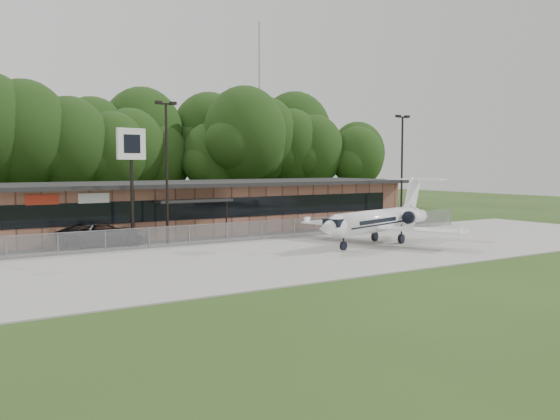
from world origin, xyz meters
TOP-DOWN VIEW (x-y plane):
  - ground at (0.00, 0.00)m, footprint 160.00×160.00m
  - apron at (0.00, 8.00)m, footprint 64.00×18.00m
  - parking_lot at (0.00, 19.50)m, footprint 50.00×9.00m
  - terminal at (-0.00, 23.94)m, footprint 41.00×11.65m
  - fence at (0.00, 15.00)m, footprint 46.00×0.04m
  - treeline at (0.00, 42.00)m, footprint 72.00×12.00m
  - radio_mast at (22.00, 48.00)m, footprint 0.20×0.20m
  - light_pole_mid at (-5.00, 16.50)m, footprint 1.55×0.30m
  - light_pole_right at (18.00, 16.50)m, footprint 1.55×0.30m
  - business_jet at (7.67, 8.13)m, footprint 14.07×12.61m
  - suv at (-9.17, 18.06)m, footprint 6.50×3.35m
  - pole_sign at (-7.48, 16.80)m, footprint 2.18×0.65m

SIDE VIEW (x-z plane):
  - ground at x=0.00m, z-range 0.00..0.00m
  - parking_lot at x=0.00m, z-range 0.00..0.06m
  - apron at x=0.00m, z-range 0.00..0.08m
  - fence at x=0.00m, z-range 0.02..1.54m
  - suv at x=-9.17m, z-range 0.00..1.76m
  - business_jet at x=7.67m, z-range -0.68..4.10m
  - terminal at x=0.00m, z-range 0.03..4.33m
  - light_pole_mid at x=-5.00m, z-range 0.86..11.09m
  - light_pole_right at x=18.00m, z-range 0.86..11.09m
  - pole_sign at x=-7.48m, z-range 2.19..10.48m
  - treeline at x=0.00m, z-range 0.00..15.00m
  - radio_mast at x=22.00m, z-range 0.00..25.00m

